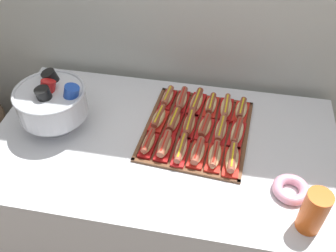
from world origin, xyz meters
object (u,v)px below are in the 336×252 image
hot_dog_16 (226,108)px  hot_dog_17 (241,110)px  hot_dog_13 (182,100)px  cup_stack (314,212)px  hot_dog_4 (215,156)px  hot_dog_12 (167,98)px  hot_dog_10 (221,130)px  buffet_table (163,190)px  punch_bowl (52,101)px  hot_dog_2 (181,150)px  hot_dog_6 (159,119)px  hot_dog_11 (237,133)px  hot_dog_1 (165,146)px  hot_dog_0 (148,143)px  hot_dog_9 (205,127)px  hot_dog_5 (232,159)px  hot_dog_3 (198,153)px  hot_dog_14 (196,102)px  hot_dog_8 (189,124)px  hot_dog_7 (174,121)px  hot_dog_15 (211,105)px  serving_tray (197,130)px  donut (291,189)px

hot_dog_16 → hot_dog_17: hot_dog_17 is taller
hot_dog_13 → cup_stack: cup_stack is taller
hot_dog_4 → hot_dog_12: bearing=128.0°
hot_dog_10 → buffet_table: bearing=-160.6°
punch_bowl → buffet_table: bearing=-2.1°
hot_dog_17 → buffet_table: bearing=-144.0°
hot_dog_2 → hot_dog_6: size_ratio=1.11×
hot_dog_11 → hot_dog_16: hot_dog_11 is taller
hot_dog_1 → hot_dog_6: bearing=110.2°
hot_dog_0 → hot_dog_9: (0.24, 0.15, -0.00)m
hot_dog_9 → hot_dog_17: bearing=43.5°
hot_dog_5 → hot_dog_11: (0.01, 0.16, 0.00)m
hot_dog_2 → hot_dog_3: bearing=-4.2°
hot_dog_10 → cup_stack: size_ratio=0.93×
hot_dog_11 → hot_dog_2: bearing=-148.0°
hot_dog_17 → punch_bowl: size_ratio=0.50×
hot_dog_10 → hot_dog_14: size_ratio=0.95×
hot_dog_13 → hot_dog_17: 0.30m
buffet_table → hot_dog_1: bearing=-70.6°
hot_dog_2 → hot_dog_13: same height
buffet_table → cup_stack: bearing=-28.0°
hot_dog_8 → hot_dog_11: size_ratio=0.97×
hot_dog_7 → hot_dog_10: (0.22, -0.02, -0.00)m
hot_dog_0 → hot_dog_2: bearing=-4.2°
hot_dog_2 → punch_bowl: bearing=172.4°
hot_dog_2 → hot_dog_5: size_ratio=1.02×
hot_dog_13 → hot_dog_15: 0.15m
hot_dog_14 → hot_dog_16: bearing=-4.2°
serving_tray → hot_dog_14: (-0.03, 0.17, 0.03)m
hot_dog_5 → hot_dog_7: hot_dog_7 is taller
hot_dog_9 → hot_dog_16: size_ratio=0.94×
buffet_table → hot_dog_9: 0.46m
hot_dog_8 → hot_dog_9: (0.07, -0.01, -0.00)m
hot_dog_11 → hot_dog_17: 0.17m
hot_dog_2 → donut: bearing=-14.4°
hot_dog_14 → hot_dog_15: size_ratio=1.15×
serving_tray → hot_dog_5: size_ratio=3.12×
hot_dog_10 → hot_dog_12: size_ratio=1.10×
hot_dog_9 → hot_dog_11: hot_dog_11 is taller
hot_dog_7 → donut: hot_dog_7 is taller
hot_dog_3 → hot_dog_1: bearing=175.8°
hot_dog_0 → cup_stack: bearing=-22.4°
buffet_table → serving_tray: (0.14, 0.10, 0.38)m
hot_dog_2 → cup_stack: 0.59m
hot_dog_8 → hot_dog_13: 0.18m
hot_dog_5 → hot_dog_9: size_ratio=1.09×
hot_dog_0 → hot_dog_3: size_ratio=0.96×
hot_dog_14 → hot_dog_12: bearing=175.8°
hot_dog_5 → hot_dog_16: size_ratio=1.03×
hot_dog_14 → hot_dog_17: 0.23m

